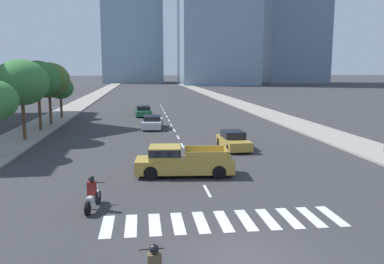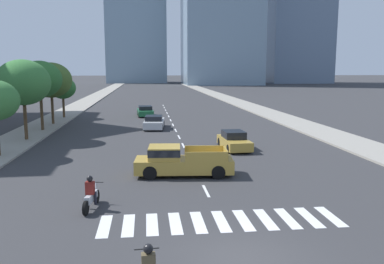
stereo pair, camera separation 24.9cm
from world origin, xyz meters
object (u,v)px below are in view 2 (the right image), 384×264
at_px(sedan_green_0, 145,111).
at_px(street_tree_third, 40,79).
at_px(pickup_truck, 179,161).
at_px(sedan_gold_1, 234,141).
at_px(street_tree_second, 23,83).
at_px(street_tree_fifth, 63,88).
at_px(street_tree_fourth, 51,80).
at_px(motorcycle_third, 91,196).
at_px(sedan_silver_2, 154,122).

height_order(sedan_green_0, street_tree_third, street_tree_third).
bearing_deg(pickup_truck, sedan_gold_1, -119.05).
xyz_separation_m(sedan_green_0, sedan_gold_1, (6.61, -22.46, 0.01)).
xyz_separation_m(street_tree_second, street_tree_fifth, (-0.00, 15.73, -1.15)).
bearing_deg(street_tree_second, street_tree_third, 90.00).
relative_size(street_tree_second, street_tree_third, 1.00).
distance_m(street_tree_fourth, street_tree_fifth, 5.98).
bearing_deg(sedan_green_0, pickup_truck, -179.97).
bearing_deg(street_tree_third, motorcycle_third, -71.73).
bearing_deg(sedan_gold_1, sedan_green_0, -166.13).
xyz_separation_m(motorcycle_third, sedan_green_0, (2.28, 34.61, 0.03)).
bearing_deg(sedan_green_0, street_tree_second, 146.50).
height_order(sedan_green_0, street_tree_fifth, street_tree_fifth).
height_order(motorcycle_third, street_tree_third, street_tree_third).
relative_size(sedan_green_0, street_tree_second, 0.69).
distance_m(motorcycle_third, sedan_green_0, 34.68).
distance_m(motorcycle_third, sedan_gold_1, 15.05).
bearing_deg(pickup_truck, street_tree_third, -51.99).
bearing_deg(street_tree_fourth, sedan_gold_1, -42.75).
bearing_deg(street_tree_second, pickup_truck, -46.62).
height_order(pickup_truck, sedan_gold_1, pickup_truck).
xyz_separation_m(sedan_silver_2, street_tree_fourth, (-10.73, 3.79, 4.16)).
distance_m(sedan_gold_1, street_tree_fourth, 22.76).
xyz_separation_m(pickup_truck, sedan_gold_1, (4.70, 7.07, -0.20)).
height_order(pickup_truck, street_tree_third, street_tree_third).
bearing_deg(motorcycle_third, pickup_truck, -30.10).
xyz_separation_m(street_tree_second, street_tree_fourth, (0.00, 9.85, -0.06)).
bearing_deg(motorcycle_third, sedan_green_0, 5.67).
height_order(street_tree_second, street_tree_fourth, street_tree_second).
distance_m(sedan_silver_2, street_tree_third, 11.60).
xyz_separation_m(motorcycle_third, sedan_silver_2, (3.19, 23.54, 0.03)).
height_order(street_tree_second, street_tree_fifth, street_tree_second).
bearing_deg(street_tree_fifth, sedan_silver_2, -42.05).
xyz_separation_m(pickup_truck, street_tree_fifth, (-11.73, 28.14, 2.88)).
bearing_deg(street_tree_fifth, sedan_gold_1, -52.05).
xyz_separation_m(sedan_green_0, street_tree_fifth, (-9.82, -1.39, 3.08)).
distance_m(sedan_silver_2, street_tree_second, 13.02).
relative_size(sedan_green_0, street_tree_fourth, 0.70).
bearing_deg(sedan_gold_1, street_tree_fourth, -135.27).
relative_size(sedan_green_0, street_tree_third, 0.69).
xyz_separation_m(sedan_silver_2, street_tree_third, (-10.73, -0.72, 4.36)).
distance_m(street_tree_second, street_tree_fourth, 9.85).
xyz_separation_m(pickup_truck, street_tree_fourth, (-11.73, 22.26, 3.97)).
height_order(sedan_gold_1, sedan_silver_2, sedan_gold_1).
bearing_deg(sedan_green_0, street_tree_fourth, 122.85).
bearing_deg(street_tree_third, street_tree_second, -90.00).
bearing_deg(street_tree_fourth, pickup_truck, -62.22).
distance_m(pickup_truck, sedan_green_0, 29.60).
bearing_deg(pickup_truck, street_tree_fifth, -62.82).
xyz_separation_m(sedan_green_0, street_tree_fourth, (-9.82, -7.27, 4.17)).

